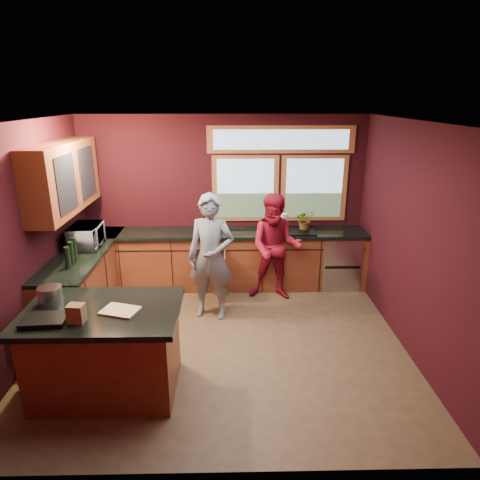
{
  "coord_description": "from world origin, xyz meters",
  "views": [
    {
      "loc": [
        0.12,
        -4.74,
        2.96
      ],
      "look_at": [
        0.23,
        0.4,
        1.22
      ],
      "focal_mm": 32.0,
      "sensor_mm": 36.0,
      "label": 1
    }
  ],
  "objects_px": {
    "person_red": "(276,247)",
    "cutting_board": "(120,311)",
    "stock_pot": "(50,295)",
    "island": "(106,350)",
    "person_grey": "(211,257)"
  },
  "relations": [
    {
      "from": "person_red",
      "to": "cutting_board",
      "type": "xyz_separation_m",
      "value": [
        -1.76,
        -2.2,
        0.14
      ]
    },
    {
      "from": "person_red",
      "to": "stock_pot",
      "type": "height_order",
      "value": "person_red"
    },
    {
      "from": "island",
      "to": "stock_pot",
      "type": "xyz_separation_m",
      "value": [
        -0.55,
        0.15,
        0.56
      ]
    },
    {
      "from": "island",
      "to": "person_red",
      "type": "relative_size",
      "value": 0.95
    },
    {
      "from": "person_red",
      "to": "stock_pot",
      "type": "xyz_separation_m",
      "value": [
        -2.51,
        -2.0,
        0.22
      ]
    },
    {
      "from": "cutting_board",
      "to": "person_grey",
      "type": "bearing_deg",
      "value": 63.52
    },
    {
      "from": "island",
      "to": "stock_pot",
      "type": "bearing_deg",
      "value": 164.74
    },
    {
      "from": "stock_pot",
      "to": "person_red",
      "type": "bearing_deg",
      "value": 38.59
    },
    {
      "from": "island",
      "to": "cutting_board",
      "type": "distance_m",
      "value": 0.52
    },
    {
      "from": "person_red",
      "to": "stock_pot",
      "type": "distance_m",
      "value": 3.22
    },
    {
      "from": "island",
      "to": "person_grey",
      "type": "height_order",
      "value": "person_grey"
    },
    {
      "from": "person_grey",
      "to": "stock_pot",
      "type": "xyz_separation_m",
      "value": [
        -1.57,
        -1.45,
        0.16
      ]
    },
    {
      "from": "island",
      "to": "person_grey",
      "type": "distance_m",
      "value": 1.94
    },
    {
      "from": "person_red",
      "to": "island",
      "type": "bearing_deg",
      "value": -122.74
    },
    {
      "from": "person_red",
      "to": "cutting_board",
      "type": "height_order",
      "value": "person_red"
    }
  ]
}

